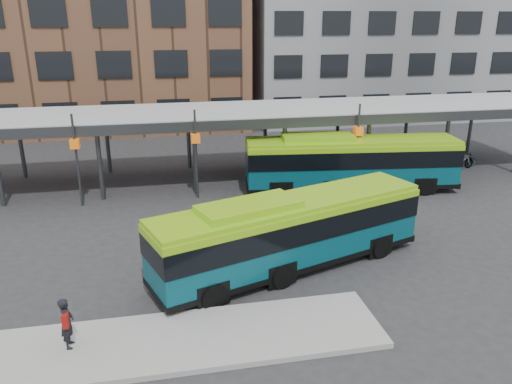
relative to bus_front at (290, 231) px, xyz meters
name	(u,v)px	position (x,y,z in m)	size (l,w,h in m)	color
ground	(302,279)	(0.23, -0.98, -1.58)	(120.00, 120.00, 0.00)	#28282B
boarding_island	(152,344)	(-5.27, -3.98, -1.49)	(14.00, 3.00, 0.18)	gray
canopy	(241,114)	(0.17, 11.89, 2.32)	(40.00, 6.53, 4.80)	#999B9E
building_grey	(371,9)	(16.23, 31.02, 8.42)	(24.00, 14.00, 20.00)	slate
bus_front	(290,231)	(0.00, 0.00, 0.00)	(11.20, 5.80, 3.04)	#074451
bus_rear	(351,162)	(5.73, 8.33, 0.09)	(11.90, 3.83, 3.22)	#074451
pedestrian	(67,323)	(-7.61, -3.72, -0.61)	(0.39, 0.62, 1.57)	black
bike_rack	(441,162)	(13.10, 11.12, -1.11)	(5.51, 1.68, 1.03)	slate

